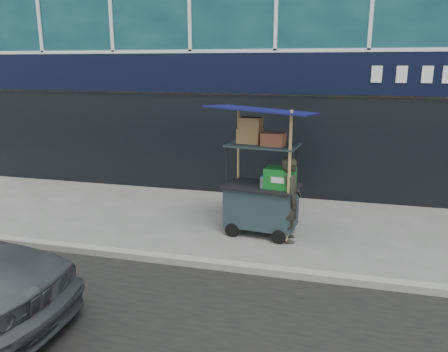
# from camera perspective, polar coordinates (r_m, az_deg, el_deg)

# --- Properties ---
(ground) EXTENTS (80.00, 80.00, 0.00)m
(ground) POSITION_cam_1_polar(r_m,az_deg,el_deg) (7.12, 1.50, -11.48)
(ground) COLOR #5F5F5B
(ground) RESTS_ON ground
(curb) EXTENTS (80.00, 0.18, 0.12)m
(curb) POSITION_cam_1_polar(r_m,az_deg,el_deg) (6.91, 1.12, -11.74)
(curb) COLOR gray
(curb) RESTS_ON ground
(vendor_cart) EXTENTS (1.93, 1.48, 2.42)m
(vendor_cart) POSITION_cam_1_polar(r_m,az_deg,el_deg) (8.10, 5.05, -1.82)
(vendor_cart) COLOR #182629
(vendor_cart) RESTS_ON ground
(vendor_man) EXTENTS (0.46, 0.62, 1.54)m
(vendor_man) POSITION_cam_1_polar(r_m,az_deg,el_deg) (7.85, 8.65, -3.08)
(vendor_man) COLOR black
(vendor_man) RESTS_ON ground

